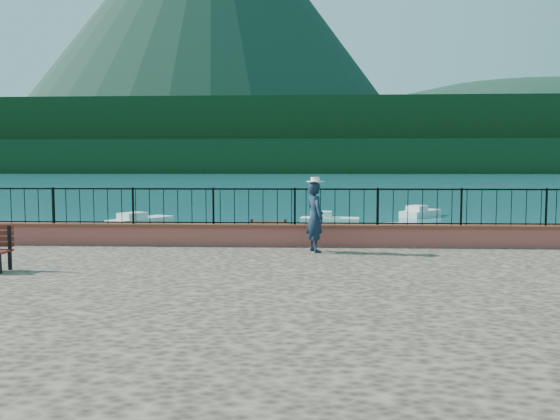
# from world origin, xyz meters

# --- Properties ---
(ground) EXTENTS (2000.00, 2000.00, 0.00)m
(ground) POSITION_xyz_m (0.00, 0.00, 0.00)
(ground) COLOR #19596B
(ground) RESTS_ON ground
(parapet) EXTENTS (28.00, 0.46, 0.58)m
(parapet) POSITION_xyz_m (0.00, 3.70, 1.49)
(parapet) COLOR #A8513C
(parapet) RESTS_ON promenade
(railing) EXTENTS (27.00, 0.05, 0.95)m
(railing) POSITION_xyz_m (0.00, 3.70, 2.25)
(railing) COLOR black
(railing) RESTS_ON parapet
(dock) EXTENTS (2.00, 16.00, 0.30)m
(dock) POSITION_xyz_m (-2.00, 12.00, 0.15)
(dock) COLOR #2D231C
(dock) RESTS_ON ground
(far_forest) EXTENTS (900.00, 60.00, 18.00)m
(far_forest) POSITION_xyz_m (0.00, 300.00, 9.00)
(far_forest) COLOR black
(far_forest) RESTS_ON ground
(foothills) EXTENTS (900.00, 120.00, 44.00)m
(foothills) POSITION_xyz_m (0.00, 360.00, 22.00)
(foothills) COLOR black
(foothills) RESTS_ON ground
(volcano) EXTENTS (560.00, 560.00, 380.00)m
(volcano) POSITION_xyz_m (-120.00, 700.00, 190.00)
(volcano) COLOR #142D23
(volcano) RESTS_ON ground
(companion_hill) EXTENTS (448.00, 384.00, 180.00)m
(companion_hill) POSITION_xyz_m (220.00, 560.00, 0.00)
(companion_hill) COLOR #142D23
(companion_hill) RESTS_ON ground
(person) EXTENTS (0.63, 0.75, 1.75)m
(person) POSITION_xyz_m (0.22, 2.67, 2.07)
(person) COLOR #112033
(person) RESTS_ON promenade
(hat) EXTENTS (0.44, 0.44, 0.12)m
(hat) POSITION_xyz_m (0.22, 2.67, 3.01)
(hat) COLOR white
(hat) RESTS_ON person
(boat_0) EXTENTS (3.81, 2.58, 0.80)m
(boat_0) POSITION_xyz_m (-8.13, 8.88, 0.40)
(boat_0) COLOR silver
(boat_0) RESTS_ON ground
(boat_1) EXTENTS (4.02, 3.78, 0.80)m
(boat_1) POSITION_xyz_m (3.43, 11.27, 0.40)
(boat_1) COLOR silver
(boat_1) RESTS_ON ground
(boat_2) EXTENTS (4.36, 2.18, 0.80)m
(boat_2) POSITION_xyz_m (4.43, 13.93, 0.40)
(boat_2) COLOR silver
(boat_2) RESTS_ON ground
(boat_3) EXTENTS (3.13, 4.28, 0.80)m
(boat_3) POSITION_xyz_m (-9.45, 19.80, 0.40)
(boat_3) COLOR silver
(boat_3) RESTS_ON ground
(boat_4) EXTENTS (3.47, 1.71, 0.80)m
(boat_4) POSITION_xyz_m (1.39, 20.52, 0.40)
(boat_4) COLOR silver
(boat_4) RESTS_ON ground
(boat_5) EXTENTS (3.25, 3.61, 0.80)m
(boat_5) POSITION_xyz_m (7.76, 26.19, 0.40)
(boat_5) COLOR silver
(boat_5) RESTS_ON ground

